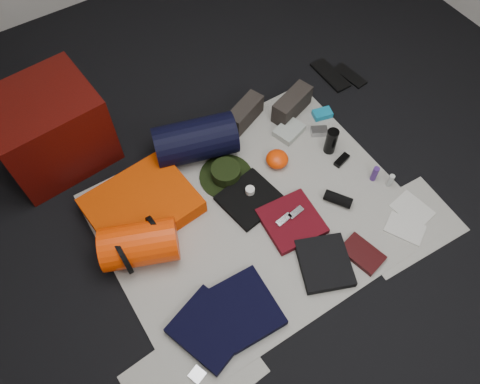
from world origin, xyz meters
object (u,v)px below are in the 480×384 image
stuff_sack (140,244)px  water_bottle (331,141)px  compact_camera (319,131)px  sleeping_pad (142,205)px  red_cabinet (50,130)px  paperback_book (362,254)px  navy_duffel (195,140)px

stuff_sack → water_bottle: bearing=0.3°
stuff_sack → compact_camera: (1.27, 0.14, -0.09)m
sleeping_pad → stuff_sack: (-0.12, -0.24, 0.06)m
red_cabinet → paperback_book: 1.83m
navy_duffel → stuff_sack: bearing=-127.1°
stuff_sack → paperback_book: stuff_sack is taller
water_bottle → paperback_book: (-0.28, -0.63, -0.07)m
red_cabinet → sleeping_pad: size_ratio=1.04×
navy_duffel → compact_camera: size_ratio=4.75×
sleeping_pad → stuff_sack: 0.27m
sleeping_pad → paperback_book: 1.21m
paperback_book → compact_camera: bearing=55.0°
stuff_sack → water_bottle: stuff_sack is taller
sleeping_pad → compact_camera: (1.15, -0.09, -0.03)m
red_cabinet → water_bottle: red_cabinet is taller
navy_duffel → sleeping_pad: bearing=-141.7°
navy_duffel → water_bottle: bearing=-14.6°
red_cabinet → stuff_sack: size_ratio=1.50×
red_cabinet → water_bottle: 1.60m
navy_duffel → compact_camera: navy_duffel is taller
stuff_sack → paperback_book: 1.15m
stuff_sack → navy_duffel: bearing=36.4°
sleeping_pad → navy_duffel: size_ratio=1.17×
red_cabinet → compact_camera: bearing=-31.2°
stuff_sack → water_bottle: (1.24, 0.01, -0.03)m
water_bottle → compact_camera: 0.15m
stuff_sack → navy_duffel: 0.70m
navy_duffel → compact_camera: bearing=-4.6°
sleeping_pad → paperback_book: sleeping_pad is taller
sleeping_pad → water_bottle: (1.12, -0.23, 0.04)m
sleeping_pad → paperback_book: size_ratio=2.59×
red_cabinet → paperback_book: size_ratio=2.69×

